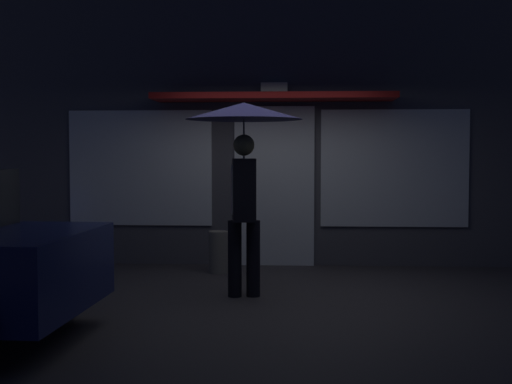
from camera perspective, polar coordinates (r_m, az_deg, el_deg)
ground_plane at (r=7.38m, az=0.98°, el=-8.89°), size 18.00×18.00×0.00m
building_facade at (r=9.56m, az=1.56°, el=6.15°), size 8.56×1.00×4.12m
person_with_umbrella at (r=7.32m, az=-1.03°, el=4.36°), size 1.26×1.26×2.09m
sidewalk_bollard at (r=8.90m, az=-3.13°, el=-5.03°), size 0.27×0.27×0.54m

